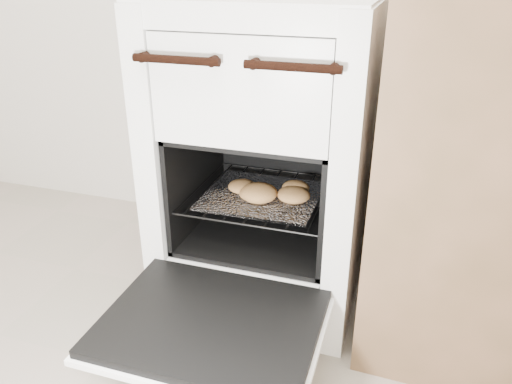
# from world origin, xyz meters

# --- Properties ---
(stove) EXTENTS (0.57, 0.63, 0.87)m
(stove) POSITION_xyz_m (-0.02, 1.19, 0.42)
(stove) COLOR white
(stove) RESTS_ON ground
(oven_door) EXTENTS (0.51, 0.40, 0.04)m
(oven_door) POSITION_xyz_m (-0.02, 0.71, 0.19)
(oven_door) COLOR black
(oven_door) RESTS_ON stove
(oven_rack) EXTENTS (0.41, 0.40, 0.01)m
(oven_rack) POSITION_xyz_m (-0.02, 1.12, 0.33)
(oven_rack) COLOR black
(oven_rack) RESTS_ON stove
(foil_sheet) EXTENTS (0.32, 0.28, 0.01)m
(foil_sheet) POSITION_xyz_m (-0.02, 1.10, 0.34)
(foil_sheet) COLOR white
(foil_sheet) RESTS_ON oven_rack
(baked_rolls) EXTENTS (0.28, 0.18, 0.05)m
(baked_rolls) POSITION_xyz_m (0.01, 1.09, 0.36)
(baked_rolls) COLOR tan
(baked_rolls) RESTS_ON foil_sheet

